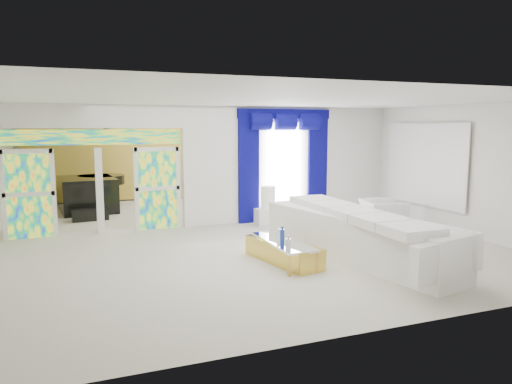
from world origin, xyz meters
name	(u,v)px	position (x,y,z in m)	size (l,w,h in m)	color
floor	(226,232)	(0.00, 0.00, 0.00)	(12.00, 12.00, 0.00)	#B7AF9E
dividing_wall	(290,164)	(2.15, 1.00, 1.50)	(5.70, 0.18, 3.00)	white
dividing_header	(93,116)	(-2.85, 1.00, 2.73)	(4.30, 0.18, 0.55)	white
stained_panel_left	(29,194)	(-4.28, 1.00, 1.00)	(0.95, 0.04, 2.00)	#994C3F
stained_panel_right	(158,188)	(-1.42, 1.00, 1.00)	(0.95, 0.04, 2.00)	#994C3F
stained_transom	(94,137)	(-2.85, 1.00, 2.25)	(4.00, 0.05, 0.35)	#994C3F
window_pane	(284,166)	(1.90, 0.90, 1.45)	(1.00, 0.02, 2.30)	white
blue_drape_left	(249,169)	(0.90, 0.87, 1.40)	(0.55, 0.10, 2.80)	#050346
blue_drape_right	(317,167)	(2.90, 0.87, 1.40)	(0.55, 0.10, 2.80)	#050346
blue_pelmet	(284,114)	(1.90, 0.87, 2.82)	(2.60, 0.12, 0.25)	#050346
wall_mirror	(425,164)	(4.94, -1.00, 1.55)	(0.04, 2.70, 1.90)	white
gold_curtains	(174,155)	(0.00, 5.90, 1.50)	(9.70, 0.12, 2.90)	gold
white_sofa	(355,237)	(1.56, -3.13, 0.42)	(0.94, 4.40, 0.84)	white
coffee_table	(283,252)	(0.21, -2.83, 0.19)	(0.58, 1.73, 0.39)	gold
console_table	(279,216)	(1.58, 0.46, 0.21)	(1.24, 0.39, 0.41)	silver
table_lamp	(268,197)	(1.28, 0.46, 0.70)	(0.36, 0.36, 0.58)	white
armchair	(383,214)	(3.75, -0.95, 0.34)	(1.06, 0.92, 0.69)	white
grand_piano	(87,194)	(-2.96, 4.29, 0.50)	(1.51, 1.98, 1.00)	black
piano_bench	(90,215)	(-2.96, 2.69, 0.16)	(0.93, 0.36, 0.31)	black
tv_console	(26,207)	(-4.53, 3.28, 0.36)	(0.50, 0.46, 0.73)	tan
chandelier	(110,121)	(-2.30, 3.40, 2.65)	(0.60, 0.60, 0.60)	gold
decanters	(283,238)	(0.17, -2.88, 0.48)	(0.21, 0.75, 0.25)	#162E98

